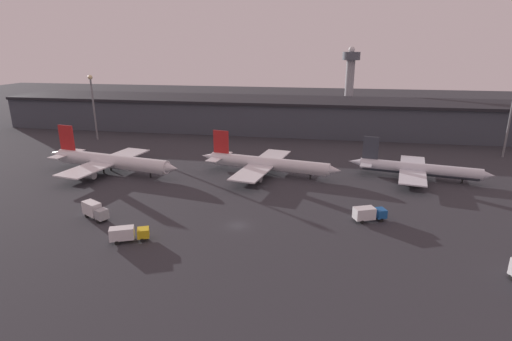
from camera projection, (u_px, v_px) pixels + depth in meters
ground at (238, 226)px, 87.25m from camera, size 600.00×600.00×0.00m
terminal_building at (286, 115)px, 180.91m from camera, size 259.30×31.06×14.62m
airplane_0 at (110, 161)px, 122.66m from camera, size 47.47×34.26×13.71m
airplane_1 at (267, 164)px, 121.24m from camera, size 44.49×35.97×12.43m
airplane_2 at (417, 169)px, 117.16m from camera, size 40.01×30.95×11.56m
service_vehicle_0 at (128, 233)px, 79.68m from camera, size 7.91×5.11×3.12m
service_vehicle_2 at (369, 213)px, 88.97m from camera, size 7.75×5.22×3.29m
service_vehicle_3 at (95, 210)px, 90.22m from camera, size 7.61×5.58×3.71m
lamp_post_0 at (93, 100)px, 161.39m from camera, size 1.80×1.80×26.39m
lamp_post_1 at (511, 111)px, 135.78m from camera, size 1.80×1.80×25.66m
control_tower at (350, 77)px, 207.83m from camera, size 9.00×9.00×37.17m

